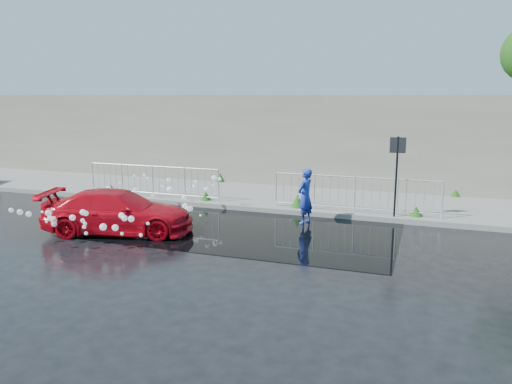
# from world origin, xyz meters

# --- Properties ---
(ground) EXTENTS (90.00, 90.00, 0.00)m
(ground) POSITION_xyz_m (0.00, 0.00, 0.00)
(ground) COLOR black
(ground) RESTS_ON ground
(pavement) EXTENTS (30.00, 4.00, 0.15)m
(pavement) POSITION_xyz_m (0.00, 5.00, 0.07)
(pavement) COLOR slate
(pavement) RESTS_ON ground
(curb) EXTENTS (30.00, 0.25, 0.16)m
(curb) POSITION_xyz_m (0.00, 3.00, 0.08)
(curb) COLOR slate
(curb) RESTS_ON ground
(retaining_wall) EXTENTS (30.00, 0.60, 3.50)m
(retaining_wall) POSITION_xyz_m (0.00, 7.20, 1.90)
(retaining_wall) COLOR #6D675C
(retaining_wall) RESTS_ON pavement
(puddle) EXTENTS (8.00, 5.00, 0.01)m
(puddle) POSITION_xyz_m (0.50, 1.00, 0.01)
(puddle) COLOR black
(puddle) RESTS_ON ground
(sign_post) EXTENTS (0.45, 0.06, 2.50)m
(sign_post) POSITION_xyz_m (4.20, 3.10, 1.72)
(sign_post) COLOR black
(sign_post) RESTS_ON ground
(railing_left) EXTENTS (5.05, 0.05, 1.10)m
(railing_left) POSITION_xyz_m (-4.00, 3.35, 0.74)
(railing_left) COLOR silver
(railing_left) RESTS_ON pavement
(railing_right) EXTENTS (5.05, 0.05, 1.10)m
(railing_right) POSITION_xyz_m (3.00, 3.35, 0.74)
(railing_right) COLOR silver
(railing_right) RESTS_ON pavement
(weeds) EXTENTS (12.17, 3.93, 0.40)m
(weeds) POSITION_xyz_m (-0.36, 4.46, 0.32)
(weeds) COLOR #174813
(weeds) RESTS_ON pavement
(water_spray) EXTENTS (3.71, 5.46, 1.00)m
(water_spray) POSITION_xyz_m (-2.68, -0.02, 0.69)
(water_spray) COLOR white
(water_spray) RESTS_ON ground
(red_car) EXTENTS (4.28, 2.62, 1.16)m
(red_car) POSITION_xyz_m (-2.71, -0.58, 0.58)
(red_car) COLOR red
(red_car) RESTS_ON ground
(person) EXTENTS (0.55, 0.67, 1.60)m
(person) POSITION_xyz_m (1.77, 2.08, 0.80)
(person) COLOR #2033A4
(person) RESTS_ON ground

